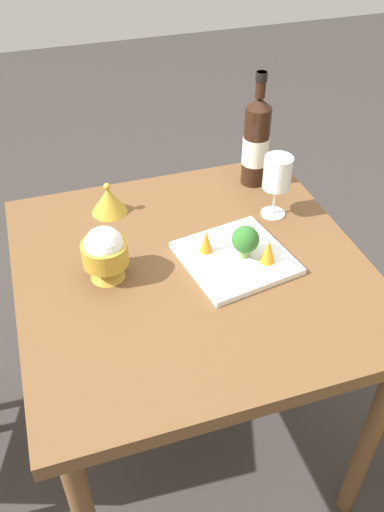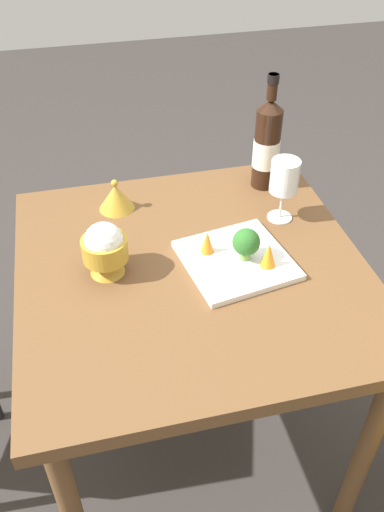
% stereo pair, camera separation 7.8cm
% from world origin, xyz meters
% --- Properties ---
extents(ground_plane, '(8.00, 8.00, 0.00)m').
position_xyz_m(ground_plane, '(0.00, 0.00, 0.00)').
color(ground_plane, '#383330').
extents(dining_table, '(0.86, 0.86, 0.76)m').
position_xyz_m(dining_table, '(0.00, 0.00, 0.66)').
color(dining_table, brown).
rests_on(dining_table, ground_plane).
extents(wine_bottle, '(0.08, 0.08, 0.34)m').
position_xyz_m(wine_bottle, '(0.29, 0.31, 0.89)').
color(wine_bottle, black).
rests_on(wine_bottle, dining_table).
extents(wine_glass, '(0.08, 0.08, 0.18)m').
position_xyz_m(wine_glass, '(0.28, 0.14, 0.89)').
color(wine_glass, white).
rests_on(wine_glass, dining_table).
extents(rice_bowl, '(0.11, 0.11, 0.14)m').
position_xyz_m(rice_bowl, '(-0.21, 0.02, 0.83)').
color(rice_bowl, gold).
rests_on(rice_bowl, dining_table).
extents(rice_bowl_lid, '(0.10, 0.10, 0.09)m').
position_xyz_m(rice_bowl_lid, '(-0.15, 0.29, 0.80)').
color(rice_bowl_lid, gold).
rests_on(rice_bowl_lid, dining_table).
extents(serving_plate, '(0.29, 0.29, 0.02)m').
position_xyz_m(serving_plate, '(0.11, -0.02, 0.77)').
color(serving_plate, white).
rests_on(serving_plate, dining_table).
extents(broccoli_floret, '(0.07, 0.07, 0.09)m').
position_xyz_m(broccoli_floret, '(0.13, -0.02, 0.82)').
color(broccoli_floret, '#729E4C').
rests_on(broccoli_floret, serving_plate).
extents(carrot_garnish_left, '(0.03, 0.03, 0.06)m').
position_xyz_m(carrot_garnish_left, '(0.04, 0.02, 0.81)').
color(carrot_garnish_left, orange).
rests_on(carrot_garnish_left, serving_plate).
extents(carrot_garnish_right, '(0.04, 0.04, 0.07)m').
position_xyz_m(carrot_garnish_right, '(0.17, -0.06, 0.81)').
color(carrot_garnish_right, orange).
rests_on(carrot_garnish_right, serving_plate).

